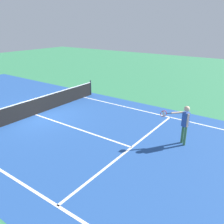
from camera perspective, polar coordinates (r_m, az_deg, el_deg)
The scene contains 8 objects.
ground_plane at distance 13.88m, azimuth -18.36°, elevation -0.63°, with size 60.00×60.00×0.00m, color #337F51.
court_surface_inbounds at distance 13.88m, azimuth -18.36°, elevation -0.63°, with size 10.62×24.40×0.00m, color #234C93.
line_sideline_left at distance 7.55m, azimuth -15.81°, elevation -20.06°, with size 0.10×11.89×0.01m, color white.
line_sideline_right at distance 13.37m, azimuth 12.33°, elevation -0.82°, with size 0.10×11.89×0.01m, color white.
line_service_near at distance 9.84m, azimuth 4.90°, elevation -8.68°, with size 8.22×0.10×0.01m, color white.
line_center_service at distance 11.60m, azimuth -8.80°, elevation -4.04°, with size 0.10×6.40×0.01m, color white.
net at distance 13.72m, azimuth -18.59°, elevation 1.29°, with size 9.80×0.09×1.07m.
player_near at distance 10.07m, azimuth 17.56°, elevation -2.08°, with size 0.83×1.03×1.73m.
Camera 1 is at (-7.41, -10.68, 4.87)m, focal length 36.96 mm.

